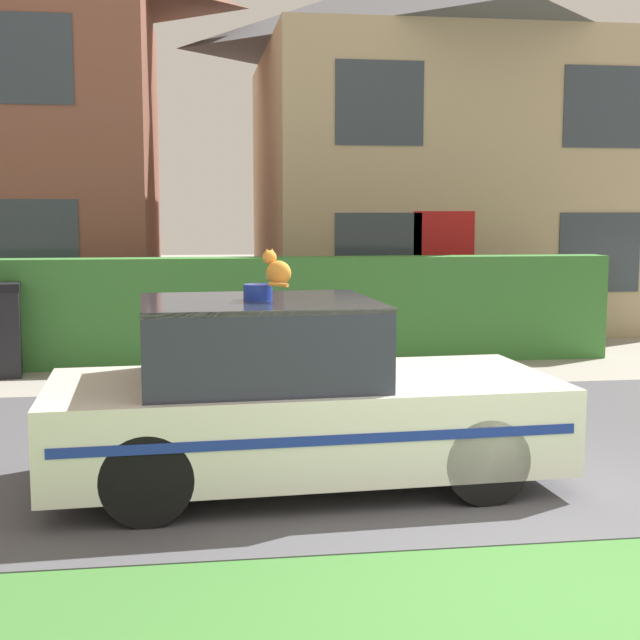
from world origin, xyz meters
TOP-DOWN VIEW (x-y plane):
  - ground_plane at (0.00, 0.00)m, footprint 80.00×80.00m
  - road_strip at (0.00, 3.42)m, footprint 28.00×5.08m
  - lawn_verge at (0.00, -0.20)m, footprint 28.00×2.15m
  - garden_hedge at (-1.30, 7.88)m, footprint 10.05×0.52m
  - police_car at (-1.39, 2.34)m, footprint 3.89×1.84m
  - cat at (-1.51, 2.19)m, footprint 0.25×0.31m
  - house_right at (2.66, 12.86)m, footprint 7.07×6.93m

SIDE VIEW (x-z plane):
  - ground_plane at x=0.00m, z-range 0.00..0.00m
  - lawn_verge at x=0.00m, z-range 0.00..0.01m
  - road_strip at x=0.00m, z-range 0.00..0.01m
  - police_car at x=-1.39m, z-range -0.10..1.44m
  - garden_hedge at x=-1.30m, z-range 0.00..1.47m
  - cat at x=-1.51m, z-range 1.52..1.80m
  - house_right at x=2.66m, z-range 0.06..6.88m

